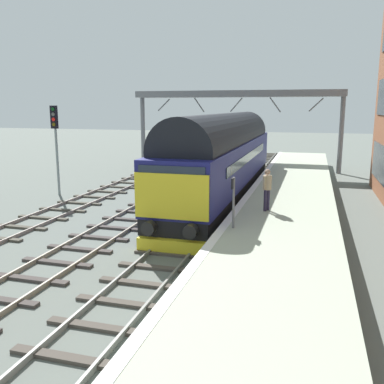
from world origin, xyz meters
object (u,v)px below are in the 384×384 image
object	(u,v)px
diesel_locomotive	(224,156)
signal_post_mid	(56,138)
platform_number_sign	(233,194)
waiting_passenger	(267,186)

from	to	relation	value
diesel_locomotive	signal_post_mid	bearing A→B (deg)	-174.60
signal_post_mid	diesel_locomotive	bearing A→B (deg)	5.40
platform_number_sign	waiting_passenger	xyz separation A→B (m)	(0.82, 2.77, -0.17)
platform_number_sign	waiting_passenger	bearing A→B (deg)	73.40
signal_post_mid	waiting_passenger	bearing A→B (deg)	-20.75
signal_post_mid	platform_number_sign	distance (m)	13.84
signal_post_mid	waiting_passenger	size ratio (longest dim) A/B	3.10
diesel_locomotive	platform_number_sign	xyz separation A→B (m)	(2.08, -8.37, -0.32)
diesel_locomotive	waiting_passenger	xyz separation A→B (m)	(2.91, -5.60, -0.49)
signal_post_mid	platform_number_sign	bearing A→B (deg)	-32.80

